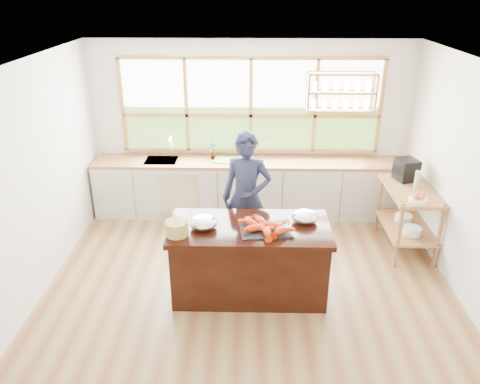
{
  "coord_description": "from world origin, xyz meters",
  "views": [
    {
      "loc": [
        -0.01,
        -4.92,
        3.47
      ],
      "look_at": [
        -0.12,
        0.15,
        1.17
      ],
      "focal_mm": 35.0,
      "sensor_mm": 36.0,
      "label": 1
    }
  ],
  "objects_px": {
    "island": "(249,259)",
    "espresso_machine": "(406,170)",
    "wicker_basket": "(177,228)",
    "cook": "(246,198)"
  },
  "relations": [
    {
      "from": "island",
      "to": "espresso_machine",
      "type": "xyz_separation_m",
      "value": [
        2.19,
        1.43,
        0.6
      ]
    },
    {
      "from": "wicker_basket",
      "to": "espresso_machine",
      "type": "bearing_deg",
      "value": 28.69
    },
    {
      "from": "cook",
      "to": "espresso_machine",
      "type": "height_order",
      "value": "cook"
    },
    {
      "from": "island",
      "to": "cook",
      "type": "xyz_separation_m",
      "value": [
        -0.05,
        0.8,
        0.43
      ]
    },
    {
      "from": "island",
      "to": "wicker_basket",
      "type": "relative_size",
      "value": 7.25
    },
    {
      "from": "island",
      "to": "cook",
      "type": "height_order",
      "value": "cook"
    },
    {
      "from": "cook",
      "to": "espresso_machine",
      "type": "distance_m",
      "value": 2.33
    },
    {
      "from": "island",
      "to": "espresso_machine",
      "type": "relative_size",
      "value": 6.06
    },
    {
      "from": "cook",
      "to": "wicker_basket",
      "type": "xyz_separation_m",
      "value": [
        -0.76,
        -1.01,
        0.09
      ]
    },
    {
      "from": "espresso_machine",
      "to": "island",
      "type": "bearing_deg",
      "value": -163.09
    }
  ]
}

